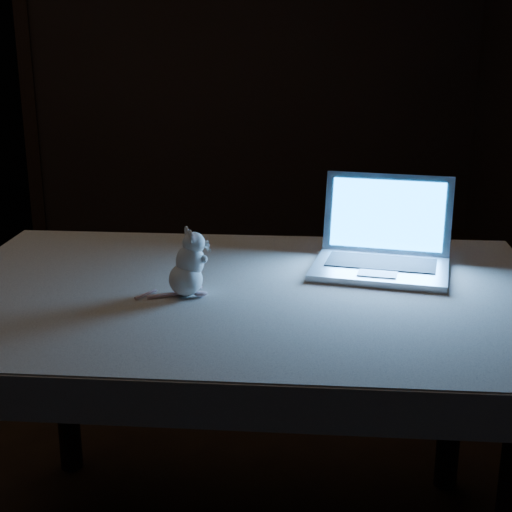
{
  "coord_description": "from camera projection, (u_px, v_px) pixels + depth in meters",
  "views": [
    {
      "loc": [
        0.08,
        -2.22,
        1.34
      ],
      "look_at": [
        0.33,
        -0.52,
        0.81
      ],
      "focal_mm": 52.0,
      "sensor_mm": 36.0,
      "label": 1
    }
  ],
  "objects": [
    {
      "name": "floor",
      "position": [
        136.0,
        446.0,
        2.48
      ],
      "size": [
        5.0,
        5.0,
        0.0
      ],
      "primitive_type": "plane",
      "color": "black",
      "rests_on": "ground"
    },
    {
      "name": "back_wall",
      "position": [
        128.0,
        35.0,
        4.46
      ],
      "size": [
        4.5,
        0.04,
        2.6
      ],
      "primitive_type": "cube",
      "color": "black",
      "rests_on": "ground"
    },
    {
      "name": "table",
      "position": [
        243.0,
        427.0,
        1.88
      ],
      "size": [
        1.53,
        1.17,
        0.73
      ],
      "primitive_type": null,
      "rotation": [
        0.0,
        0.0,
        -0.23
      ],
      "color": "black",
      "rests_on": "floor"
    },
    {
      "name": "tablecloth",
      "position": [
        238.0,
        302.0,
        1.82
      ],
      "size": [
        1.64,
        1.27,
        0.09
      ],
      "primitive_type": null,
      "rotation": [
        0.0,
        0.0,
        -0.23
      ],
      "color": "beige",
      "rests_on": "table"
    },
    {
      "name": "laptop",
      "position": [
        382.0,
        229.0,
        1.86
      ],
      "size": [
        0.43,
        0.41,
        0.23
      ],
      "primitive_type": null,
      "rotation": [
        0.0,
        0.0,
        -0.41
      ],
      "color": "silver",
      "rests_on": "tablecloth"
    },
    {
      "name": "plush_mouse",
      "position": [
        185.0,
        263.0,
        1.71
      ],
      "size": [
        0.15,
        0.15,
        0.16
      ],
      "primitive_type": null,
      "rotation": [
        0.0,
        0.0,
        -0.39
      ],
      "color": "white",
      "rests_on": "tablecloth"
    }
  ]
}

